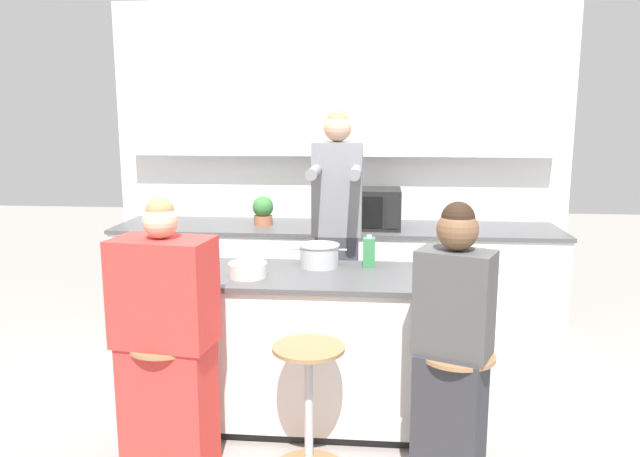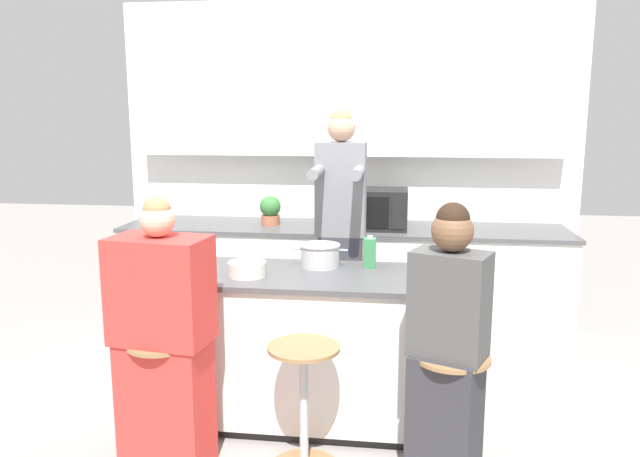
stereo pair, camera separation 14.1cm
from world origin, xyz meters
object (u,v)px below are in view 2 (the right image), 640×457
at_px(kitchen_island, 318,347).
at_px(coffee_cup_near, 201,267).
at_px(fruit_bowl, 455,276).
at_px(potted_plant, 270,210).
at_px(bar_stool_center, 304,406).
at_px(person_wrapped_blanket, 163,344).
at_px(cooking_pot, 320,255).
at_px(banana_bunch, 423,264).
at_px(person_cooking, 341,245).
at_px(person_seated_near, 447,360).
at_px(juice_carton, 370,253).
at_px(bar_stool_leftmost, 165,400).
at_px(microwave, 375,209).
at_px(bar_stool_rightmost, 450,418).

height_order(kitchen_island, coffee_cup_near, coffee_cup_near).
bearing_deg(fruit_bowl, potted_plant, 131.55).
distance_m(bar_stool_center, coffee_cup_near, 0.99).
relative_size(person_wrapped_blanket, cooking_pot, 4.28).
distance_m(banana_bunch, potted_plant, 1.68).
distance_m(person_cooking, person_wrapped_blanket, 1.49).
xyz_separation_m(cooking_pot, coffee_cup_near, (-0.65, -0.25, -0.03)).
bearing_deg(person_wrapped_blanket, person_seated_near, 7.52).
bearing_deg(juice_carton, bar_stool_leftmost, -142.70).
bearing_deg(bar_stool_leftmost, coffee_cup_near, 83.32).
bearing_deg(bar_stool_center, bar_stool_leftmost, -177.88).
relative_size(fruit_bowl, potted_plant, 1.00).
xyz_separation_m(person_wrapped_blanket, microwave, (0.97, 1.96, 0.40)).
height_order(cooking_pot, potted_plant, potted_plant).
xyz_separation_m(person_seated_near, coffee_cup_near, (-1.35, 0.49, 0.29)).
bearing_deg(fruit_bowl, person_seated_near, -97.43).
bearing_deg(cooking_pot, juice_carton, 4.31).
relative_size(fruit_bowl, juice_carton, 1.21).
height_order(person_seated_near, fruit_bowl, person_seated_near).
xyz_separation_m(banana_bunch, juice_carton, (-0.31, -0.05, 0.07)).
xyz_separation_m(bar_stool_leftmost, cooking_pot, (0.70, 0.74, 0.61)).
distance_m(bar_stool_rightmost, person_wrapped_blanket, 1.46).
relative_size(cooking_pot, fruit_bowl, 1.41).
height_order(bar_stool_leftmost, fruit_bowl, fruit_bowl).
height_order(bar_stool_center, bar_stool_rightmost, same).
xyz_separation_m(kitchen_island, juice_carton, (0.28, 0.19, 0.53)).
bearing_deg(microwave, person_seated_near, -77.47).
height_order(bar_stool_leftmost, cooking_pot, cooking_pot).
xyz_separation_m(person_wrapped_blanket, potted_plant, (0.13, 2.00, 0.37)).
height_order(bar_stool_leftmost, person_wrapped_blanket, person_wrapped_blanket).
bearing_deg(bar_stool_leftmost, bar_stool_center, 2.12).
xyz_separation_m(cooking_pot, fruit_bowl, (0.77, -0.25, -0.04)).
height_order(kitchen_island, person_cooking, person_cooking).
xyz_separation_m(bar_stool_center, person_seated_near, (0.69, -0.03, 0.29)).
bearing_deg(potted_plant, person_wrapped_blanket, -93.58).
bearing_deg(fruit_bowl, person_wrapped_blanket, -161.45).
height_order(coffee_cup_near, microwave, microwave).
height_order(person_cooking, juice_carton, person_cooking).
bearing_deg(microwave, bar_stool_center, -97.62).
relative_size(cooking_pot, microwave, 0.66).
distance_m(kitchen_island, bar_stool_leftmost, 0.92).
xyz_separation_m(kitchen_island, person_seated_near, (0.69, -0.57, 0.20)).
xyz_separation_m(person_wrapped_blanket, juice_carton, (0.99, 0.76, 0.33)).
distance_m(kitchen_island, person_cooking, 0.83).
bearing_deg(coffee_cup_near, bar_stool_center, -34.77).
bearing_deg(juice_carton, kitchen_island, -146.14).
bearing_deg(banana_bunch, bar_stool_center, -127.19).
height_order(bar_stool_leftmost, person_cooking, person_cooking).
bearing_deg(banana_bunch, kitchen_island, -158.27).
distance_m(fruit_bowl, banana_bunch, 0.36).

